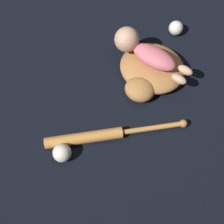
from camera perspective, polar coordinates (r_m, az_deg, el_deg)
The scene contains 6 objects.
ground_plane at distance 1.47m, azimuth 7.80°, elevation 6.42°, with size 6.00×6.00×0.00m, color black.
baseball_glove at distance 1.44m, azimuth 7.02°, elevation 7.40°, with size 0.31×0.34×0.08m.
baby_figure at distance 1.40m, azimuth 5.77°, elevation 11.20°, with size 0.38×0.12×0.11m.
baseball_bat at distance 1.29m, azimuth -2.58°, elevation -4.38°, with size 0.48×0.41×0.05m.
baseball at distance 1.26m, azimuth -9.11°, elevation -7.39°, with size 0.08×0.08×0.08m.
baseball_spare at distance 1.63m, azimuth 11.62°, elevation 14.80°, with size 0.07×0.07×0.07m.
Camera 1 is at (-0.25, 0.82, 1.20)m, focal length 50.00 mm.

